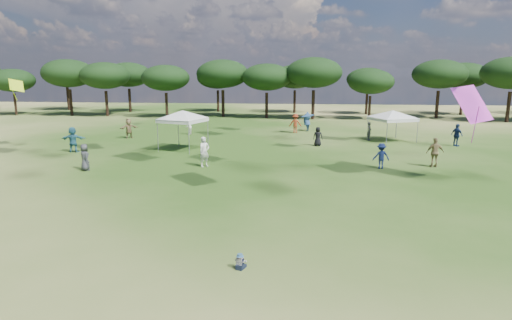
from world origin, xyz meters
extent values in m
plane|color=#2F5118|center=(0.00, 0.00, 0.00)|extent=(140.00, 140.00, 0.00)
cylinder|color=black|center=(-36.96, 45.10, 1.46)|extent=(0.33, 0.33, 2.92)
ellipsoid|color=black|center=(-36.96, 45.10, 4.67)|extent=(5.67, 5.67, 3.06)
cylinder|color=black|center=(-29.06, 45.29, 1.75)|extent=(0.40, 0.40, 3.49)
ellipsoid|color=black|center=(-29.06, 45.29, 5.59)|extent=(6.79, 6.79, 3.66)
cylinder|color=black|center=(-23.92, 45.02, 1.66)|extent=(0.38, 0.38, 3.32)
ellipsoid|color=black|center=(-23.92, 45.02, 5.31)|extent=(6.44, 6.44, 3.47)
cylinder|color=black|center=(-15.51, 44.30, 1.57)|extent=(0.36, 0.36, 3.14)
ellipsoid|color=black|center=(-15.51, 44.30, 5.03)|extent=(6.11, 6.11, 3.29)
cylinder|color=black|center=(-8.39, 45.81, 1.73)|extent=(0.40, 0.40, 3.46)
ellipsoid|color=black|center=(-8.39, 45.81, 5.54)|extent=(6.73, 6.73, 3.63)
cylinder|color=black|center=(-2.58, 44.63, 1.61)|extent=(0.37, 0.37, 3.21)
ellipsoid|color=black|center=(-2.58, 44.63, 5.14)|extent=(6.24, 6.24, 3.36)
cylinder|color=black|center=(3.26, 44.18, 1.78)|extent=(0.41, 0.41, 3.56)
ellipsoid|color=black|center=(3.26, 44.18, 5.69)|extent=(6.91, 6.91, 3.73)
cylinder|color=black|center=(10.19, 44.51, 1.44)|extent=(0.33, 0.33, 2.88)
ellipsoid|color=black|center=(10.19, 44.51, 4.61)|extent=(5.60, 5.60, 3.02)
cylinder|color=black|center=(18.96, 46.98, 1.72)|extent=(0.39, 0.39, 3.44)
ellipsoid|color=black|center=(18.96, 46.98, 5.51)|extent=(6.69, 6.69, 3.60)
cylinder|color=black|center=(25.77, 43.05, 1.77)|extent=(0.40, 0.40, 3.53)
ellipsoid|color=black|center=(25.77, 43.05, 5.65)|extent=(6.86, 6.86, 3.70)
cylinder|color=black|center=(-34.09, 53.56, 1.81)|extent=(0.41, 0.41, 3.62)
ellipsoid|color=black|center=(-34.09, 53.56, 5.80)|extent=(7.03, 7.03, 3.79)
cylinder|color=black|center=(-23.40, 51.57, 1.68)|extent=(0.39, 0.39, 3.37)
ellipsoid|color=black|center=(-23.40, 51.57, 5.39)|extent=(6.54, 6.54, 3.53)
cylinder|color=black|center=(-10.52, 53.31, 1.56)|extent=(0.36, 0.36, 3.11)
ellipsoid|color=black|center=(-10.52, 53.31, 4.98)|extent=(6.05, 6.05, 3.26)
cylinder|color=black|center=(0.83, 52.52, 1.60)|extent=(0.37, 0.37, 3.20)
ellipsoid|color=black|center=(0.83, 52.52, 5.12)|extent=(6.21, 6.21, 3.35)
cylinder|color=black|center=(10.82, 51.34, 1.50)|extent=(0.34, 0.34, 2.99)
ellipsoid|color=black|center=(10.82, 51.34, 4.79)|extent=(5.81, 5.81, 3.13)
cylinder|color=black|center=(23.62, 51.75, 1.66)|extent=(0.38, 0.38, 3.31)
ellipsoid|color=black|center=(23.62, 51.75, 5.30)|extent=(6.43, 6.43, 3.47)
cylinder|color=gray|center=(-8.59, 20.32, 1.14)|extent=(0.06, 0.06, 2.29)
cylinder|color=gray|center=(-6.05, 19.51, 1.14)|extent=(0.06, 0.06, 2.29)
cylinder|color=gray|center=(-7.78, 22.86, 1.14)|extent=(0.06, 0.06, 2.29)
cylinder|color=gray|center=(-5.24, 22.05, 1.14)|extent=(0.06, 0.06, 2.29)
cube|color=silver|center=(-6.92, 21.18, 2.24)|extent=(3.55, 3.55, 0.25)
pyramid|color=silver|center=(-6.92, 21.18, 2.96)|extent=(5.49, 5.49, 0.60)
cylinder|color=gray|center=(8.68, 25.34, 0.96)|extent=(0.06, 0.06, 1.92)
cylinder|color=gray|center=(11.34, 26.46, 0.96)|extent=(0.06, 0.06, 1.92)
cylinder|color=gray|center=(7.56, 28.00, 0.96)|extent=(0.06, 0.06, 1.92)
cylinder|color=gray|center=(10.22, 29.13, 0.96)|extent=(0.06, 0.06, 1.92)
cube|color=silver|center=(9.45, 27.23, 1.87)|extent=(4.00, 4.00, 0.25)
pyramid|color=silver|center=(9.45, 27.23, 2.60)|extent=(5.72, 5.72, 0.60)
cube|color=black|center=(0.08, 1.96, 0.08)|extent=(0.26, 0.26, 0.16)
cube|color=black|center=(0.07, 2.12, 0.04)|extent=(0.13, 0.20, 0.08)
cube|color=black|center=(0.20, 2.08, 0.04)|extent=(0.13, 0.20, 0.08)
cube|color=white|center=(0.08, 1.96, 0.25)|extent=(0.23, 0.19, 0.20)
cylinder|color=white|center=(-0.02, 2.05, 0.25)|extent=(0.12, 0.21, 0.12)
cylinder|color=white|center=(0.22, 1.97, 0.25)|extent=(0.12, 0.21, 0.12)
sphere|color=#E0B293|center=(0.08, 1.96, 0.39)|extent=(0.14, 0.14, 0.14)
cone|color=teal|center=(0.08, 1.96, 0.42)|extent=(0.23, 0.23, 0.02)
cylinder|color=teal|center=(0.08, 1.96, 0.46)|extent=(0.15, 0.15, 0.06)
imported|color=#303135|center=(7.63, 27.46, 0.78)|extent=(0.50, 0.64, 1.56)
imported|color=olive|center=(9.99, 17.02, 0.91)|extent=(1.11, 0.54, 1.82)
imported|color=beige|center=(-4.07, 15.66, 0.93)|extent=(0.80, 0.79, 1.86)
imported|color=olive|center=(-13.30, 26.41, 0.87)|extent=(1.59, 1.40, 1.74)
imported|color=#29647D|center=(-14.67, 19.48, 0.93)|extent=(1.78, 0.76, 1.86)
imported|color=white|center=(-8.63, 29.11, 0.77)|extent=(0.61, 0.77, 1.53)
imported|color=navy|center=(6.64, 16.24, 0.78)|extent=(1.07, 0.70, 1.55)
imported|color=navy|center=(14.00, 25.06, 0.89)|extent=(0.89, 1.12, 1.78)
imported|color=navy|center=(2.39, 32.85, 0.96)|extent=(1.84, 2.34, 1.93)
imported|color=black|center=(3.14, 24.07, 0.76)|extent=(0.80, 0.58, 1.52)
imported|color=#343539|center=(-10.88, 13.90, 0.80)|extent=(0.90, 0.91, 1.59)
imported|color=#9C361A|center=(1.26, 31.45, 0.91)|extent=(1.22, 0.76, 1.82)
plane|color=#D334C4|center=(10.41, 13.18, 4.14)|extent=(2.62, 2.07, 1.93)
plane|color=#B4E017|center=(-19.34, 20.56, 4.77)|extent=(1.41, 1.68, 1.08)
camera|label=1|loc=(1.78, -9.65, 5.71)|focal=30.00mm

